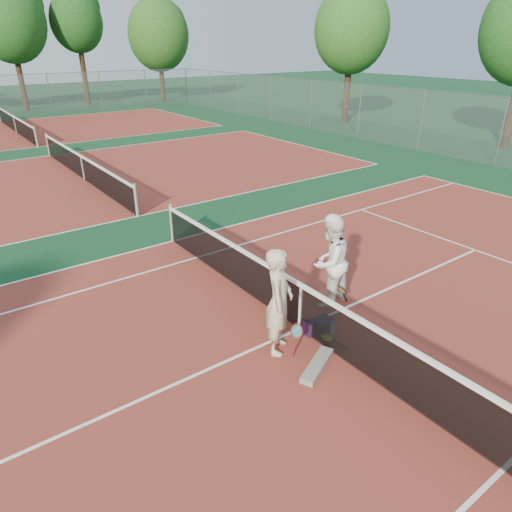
# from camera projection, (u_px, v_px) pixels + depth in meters

# --- Properties ---
(ground) EXTENTS (130.00, 130.00, 0.00)m
(ground) POSITION_uv_depth(u_px,v_px,m) (299.00, 329.00, 9.09)
(ground) COLOR #0F371C
(ground) RESTS_ON ground
(court_main) EXTENTS (23.77, 10.97, 0.01)m
(court_main) POSITION_uv_depth(u_px,v_px,m) (299.00, 329.00, 9.09)
(court_main) COLOR maroon
(court_main) RESTS_ON ground
(court_far_a) EXTENTS (23.77, 10.97, 0.01)m
(court_far_a) POSITION_uv_depth(u_px,v_px,m) (85.00, 180.00, 18.93)
(court_far_a) COLOR maroon
(court_far_a) RESTS_ON ground
(court_far_b) EXTENTS (23.77, 10.97, 0.01)m
(court_far_b) POSITION_uv_depth(u_px,v_px,m) (17.00, 132.00, 28.78)
(court_far_b) COLOR maroon
(court_far_b) RESTS_ON ground
(net_main) EXTENTS (0.10, 10.98, 1.02)m
(net_main) POSITION_uv_depth(u_px,v_px,m) (301.00, 307.00, 8.88)
(net_main) COLOR black
(net_main) RESTS_ON ground
(net_far_a) EXTENTS (0.10, 10.98, 1.02)m
(net_far_a) POSITION_uv_depth(u_px,v_px,m) (83.00, 167.00, 18.72)
(net_far_a) COLOR black
(net_far_a) RESTS_ON ground
(net_far_b) EXTENTS (0.10, 10.98, 1.02)m
(net_far_b) POSITION_uv_depth(u_px,v_px,m) (15.00, 124.00, 28.56)
(net_far_b) COLOR black
(net_far_b) RESTS_ON ground
(fence_right) EXTENTS (0.06, 54.50, 3.00)m
(fence_right) POSITION_uv_depth(u_px,v_px,m) (458.00, 126.00, 21.95)
(fence_right) COLOR slate
(fence_right) RESTS_ON ground
(player_a) EXTENTS (0.87, 0.87, 2.03)m
(player_a) POSITION_uv_depth(u_px,v_px,m) (279.00, 302.00, 8.08)
(player_a) COLOR #C0B795
(player_a) RESTS_ON ground
(player_b) EXTENTS (1.08, 0.90, 1.99)m
(player_b) POSITION_uv_depth(u_px,v_px,m) (330.00, 262.00, 9.58)
(player_b) COLOR white
(player_b) RESTS_ON ground
(racket_red) EXTENTS (0.31, 0.33, 0.58)m
(racket_red) POSITION_uv_depth(u_px,v_px,m) (296.00, 339.00, 8.30)
(racket_red) COLOR maroon
(racket_red) RESTS_ON ground
(racket_black_held) EXTENTS (0.40, 0.33, 0.51)m
(racket_black_held) POSITION_uv_depth(u_px,v_px,m) (341.00, 296.00, 9.76)
(racket_black_held) COLOR black
(racket_black_held) RESTS_ON ground
(racket_spare) EXTENTS (0.45, 0.65, 0.15)m
(racket_spare) POSITION_uv_depth(u_px,v_px,m) (327.00, 339.00, 8.65)
(racket_spare) COLOR black
(racket_spare) RESTS_ON ground
(sports_bag_navy) EXTENTS (0.47, 0.40, 0.32)m
(sports_bag_navy) POSITION_uv_depth(u_px,v_px,m) (323.00, 327.00, 8.88)
(sports_bag_navy) COLOR black
(sports_bag_navy) RESTS_ON ground
(sports_bag_purple) EXTENTS (0.38, 0.29, 0.27)m
(sports_bag_purple) POSITION_uv_depth(u_px,v_px,m) (312.00, 327.00, 8.90)
(sports_bag_purple) COLOR black
(sports_bag_purple) RESTS_ON ground
(net_cover_canvas) EXTENTS (1.03, 0.66, 0.11)m
(net_cover_canvas) POSITION_uv_depth(u_px,v_px,m) (317.00, 365.00, 7.98)
(net_cover_canvas) COLOR slate
(net_cover_canvas) RESTS_ON ground
(water_bottle) EXTENTS (0.09, 0.09, 0.30)m
(water_bottle) POSITION_uv_depth(u_px,v_px,m) (332.00, 330.00, 8.80)
(water_bottle) COLOR silver
(water_bottle) RESTS_ON ground
(tree_back_3) EXTENTS (5.47, 5.47, 9.83)m
(tree_back_3) POSITION_uv_depth(u_px,v_px,m) (9.00, 21.00, 35.37)
(tree_back_3) COLOR #382314
(tree_back_3) RESTS_ON ground
(tree_back_4) EXTENTS (4.31, 4.31, 9.21)m
(tree_back_4) POSITION_uv_depth(u_px,v_px,m) (76.00, 22.00, 38.49)
(tree_back_4) COLOR #382314
(tree_back_4) RESTS_ON ground
(tree_back_5) EXTENTS (5.60, 5.60, 9.01)m
(tree_back_5) POSITION_uv_depth(u_px,v_px,m) (158.00, 35.00, 42.26)
(tree_back_5) COLOR #382314
(tree_back_5) RESTS_ON ground
(tree_right_1) EXTENTS (4.92, 4.92, 8.79)m
(tree_right_1) POSITION_uv_depth(u_px,v_px,m) (352.00, 29.00, 30.02)
(tree_right_1) COLOR #382314
(tree_right_1) RESTS_ON ground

